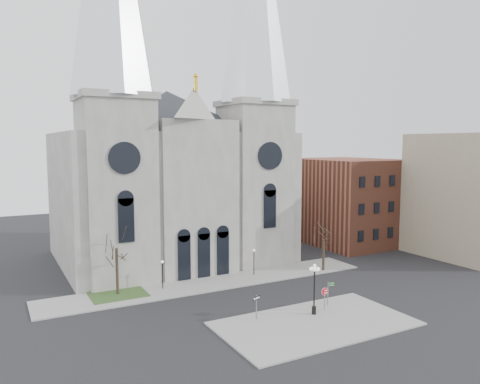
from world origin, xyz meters
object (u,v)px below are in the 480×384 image
street_name_sign (329,291)px  globe_lamp (314,283)px  stop_sign (325,294)px  one_way_sign (256,303)px

street_name_sign → globe_lamp: bearing=-142.9°
stop_sign → globe_lamp: 2.24m
stop_sign → one_way_sign: one_way_sign is taller
street_name_sign → stop_sign: bearing=-132.1°
stop_sign → one_way_sign: bearing=-165.8°
one_way_sign → street_name_sign: size_ratio=0.95×
stop_sign → street_name_sign: size_ratio=0.95×
globe_lamp → one_way_sign: 5.96m
stop_sign → globe_lamp: (-1.63, -0.45, 1.47)m
stop_sign → street_name_sign: (1.31, 0.98, -0.23)m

